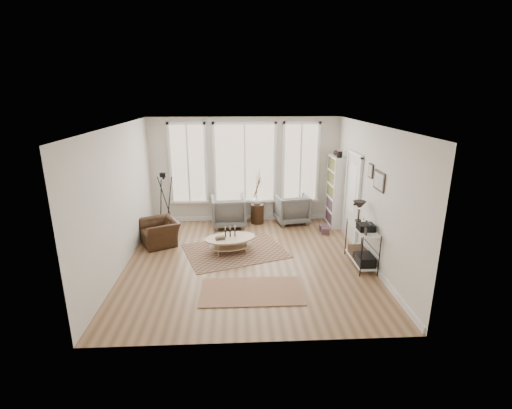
{
  "coord_description": "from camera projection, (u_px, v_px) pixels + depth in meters",
  "views": [
    {
      "loc": [
        -0.21,
        -7.37,
        3.52
      ],
      "look_at": [
        0.2,
        0.6,
        1.1
      ],
      "focal_mm": 26.0,
      "sensor_mm": 36.0,
      "label": 1
    }
  ],
  "objects": [
    {
      "name": "door",
      "position": [
        352.0,
        196.0,
        8.97
      ],
      "size": [
        0.09,
        1.06,
        2.22
      ],
      "color": "silver",
      "rests_on": "ground"
    },
    {
      "name": "book_stack_far",
      "position": [
        325.0,
        230.0,
        9.63
      ],
      "size": [
        0.23,
        0.27,
        0.16
      ],
      "primitive_type": "cube",
      "rotation": [
        0.0,
        0.0,
        -0.14
      ],
      "color": "brown",
      "rests_on": "ground"
    },
    {
      "name": "coffee_table",
      "position": [
        230.0,
        241.0,
        8.43
      ],
      "size": [
        1.3,
        0.99,
        0.53
      ],
      "color": "tan",
      "rests_on": "ground"
    },
    {
      "name": "side_table",
      "position": [
        257.0,
        198.0,
        10.22
      ],
      "size": [
        0.36,
        0.36,
        1.52
      ],
      "color": "#331E10",
      "rests_on": "ground"
    },
    {
      "name": "book_stack_near",
      "position": [
        323.0,
        227.0,
        9.83
      ],
      "size": [
        0.23,
        0.28,
        0.16
      ],
      "primitive_type": "cube",
      "rotation": [
        0.0,
        0.0,
        -0.13
      ],
      "color": "brown",
      "rests_on": "ground"
    },
    {
      "name": "accent_chair",
      "position": [
        160.0,
        232.0,
        8.91
      ],
      "size": [
        1.18,
        1.13,
        0.59
      ],
      "primitive_type": "imported",
      "rotation": [
        0.0,
        0.0,
        -1.08
      ],
      "color": "#331E10",
      "rests_on": "ground"
    },
    {
      "name": "vase",
      "position": [
        257.0,
        200.0,
        10.24
      ],
      "size": [
        0.3,
        0.3,
        0.24
      ],
      "primitive_type": "imported",
      "rotation": [
        0.0,
        0.0,
        -0.33
      ],
      "color": "silver",
      "rests_on": "side_table"
    },
    {
      "name": "bookcase",
      "position": [
        335.0,
        191.0,
        10.04
      ],
      "size": [
        0.31,
        0.85,
        2.06
      ],
      "color": "white",
      "rests_on": "ground"
    },
    {
      "name": "tripod_camera",
      "position": [
        165.0,
        204.0,
        9.69
      ],
      "size": [
        0.55,
        0.55,
        1.55
      ],
      "color": "black",
      "rests_on": "ground"
    },
    {
      "name": "rug_main",
      "position": [
        235.0,
        251.0,
        8.56
      ],
      "size": [
        2.61,
        2.27,
        0.01
      ],
      "primitive_type": "cube",
      "rotation": [
        0.0,
        0.0,
        0.33
      ],
      "color": "brown",
      "rests_on": "ground"
    },
    {
      "name": "armchair_right",
      "position": [
        291.0,
        208.0,
        10.36
      ],
      "size": [
        1.0,
        1.02,
        0.81
      ],
      "primitive_type": "imported",
      "rotation": [
        0.0,
        0.0,
        3.3
      ],
      "color": "slate",
      "rests_on": "ground"
    },
    {
      "name": "room",
      "position": [
        249.0,
        198.0,
        7.69
      ],
      "size": [
        5.5,
        5.54,
        2.9
      ],
      "color": "#936D4B",
      "rests_on": "ground"
    },
    {
      "name": "wall_art",
      "position": [
        377.0,
        178.0,
        7.4
      ],
      "size": [
        0.04,
        0.88,
        0.44
      ],
      "color": "black",
      "rests_on": "ground"
    },
    {
      "name": "rug_runner",
      "position": [
        252.0,
        291.0,
        6.82
      ],
      "size": [
        1.89,
        1.06,
        0.01
      ],
      "primitive_type": "cube",
      "rotation": [
        0.0,
        0.0,
        -0.01
      ],
      "color": "brown",
      "rests_on": "ground"
    },
    {
      "name": "low_shelf",
      "position": [
        362.0,
        242.0,
        7.76
      ],
      "size": [
        0.38,
        1.08,
        1.3
      ],
      "color": "white",
      "rests_on": "ground"
    },
    {
      "name": "bay_window",
      "position": [
        245.0,
        165.0,
        10.2
      ],
      "size": [
        4.14,
        0.12,
        2.24
      ],
      "color": "#D3AB88",
      "rests_on": "ground"
    },
    {
      "name": "armchair_left",
      "position": [
        228.0,
        211.0,
        10.08
      ],
      "size": [
        0.96,
        0.99,
        0.83
      ],
      "primitive_type": "imported",
      "rotation": [
        0.0,
        0.0,
        3.23
      ],
      "color": "slate",
      "rests_on": "ground"
    }
  ]
}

